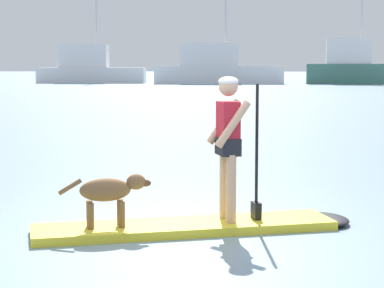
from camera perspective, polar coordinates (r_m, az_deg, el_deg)
The scene contains 7 objects.
ground_plane at distance 8.21m, azimuth -0.60°, elevation -7.03°, with size 400.00×400.00×0.00m, color gray.
paddleboard at distance 8.25m, azimuth 0.97°, elevation -6.60°, with size 3.79×1.89×0.10m.
person_paddler at distance 8.17m, azimuth 3.02°, elevation 0.45°, with size 0.67×0.58×1.67m.
dog at distance 7.97m, azimuth -6.64°, elevation -3.83°, with size 1.01×0.42×0.59m.
moored_boat_far_starboard at distance 76.53m, azimuth -8.26°, elevation 6.03°, with size 11.48×3.86×11.50m.
moored_boat_center at distance 72.03m, azimuth 1.96°, elevation 6.07°, with size 13.02×2.89×9.43m.
moored_boat_port at distance 73.39m, azimuth 12.86°, elevation 6.06°, with size 9.88×3.17×9.82m.
Camera 1 is at (0.76, -7.95, 1.90)m, focal length 66.25 mm.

